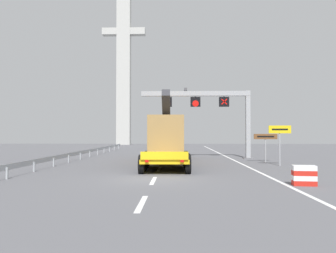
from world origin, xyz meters
name	(u,v)px	position (x,y,z in m)	size (l,w,h in m)	color
ground	(152,179)	(0.00, 0.00, 0.00)	(112.00, 112.00, 0.00)	#5B5B60
lane_markings	(168,153)	(0.11, 22.68, 0.01)	(0.20, 59.95, 0.01)	silver
edge_line_right	(233,160)	(6.20, 12.00, 0.01)	(0.20, 63.00, 0.01)	silver
overhead_lane_gantry	(211,105)	(4.39, 13.63, 5.04)	(10.41, 0.90, 6.61)	#9EA0A5
heavy_haul_truck_yellow	(167,138)	(0.45, 9.40, 1.99)	(3.16, 14.09, 5.30)	yellow
exit_sign_yellow	(280,135)	(8.66, 6.81, 2.22)	(1.59, 0.15, 2.90)	#9EA0A5
tourist_info_sign_brown	(266,140)	(8.43, 9.71, 1.79)	(1.89, 0.15, 2.30)	#9EA0A5
crash_barrier_striped	(304,175)	(6.97, -2.03, 0.45)	(1.05, 0.61, 0.90)	red
guardrail_left	(89,151)	(-7.45, 15.18, 0.56)	(0.13, 34.35, 0.76)	#999EA3
bridge_pylon_distant	(124,52)	(-9.97, 50.64, 19.51)	(9.00, 2.00, 38.23)	#B7B7B2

